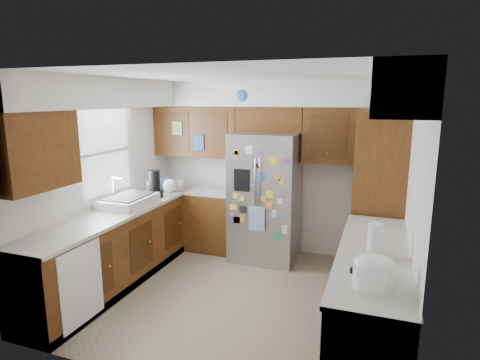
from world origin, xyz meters
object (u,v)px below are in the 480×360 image
at_px(rice_cooker, 373,270).
at_px(paper_towel, 375,239).
at_px(pantry, 379,194).
at_px(fridge, 265,197).

relative_size(rice_cooker, paper_towel, 1.04).
xyz_separation_m(pantry, fridge, (-1.50, 0.05, -0.17)).
bearing_deg(rice_cooker, pantry, 89.99).
distance_m(pantry, rice_cooker, 2.35).
height_order(pantry, rice_cooker, pantry).
distance_m(fridge, rice_cooker, 2.83).
bearing_deg(rice_cooker, fridge, 122.00).
height_order(rice_cooker, paper_towel, paper_towel).
xyz_separation_m(fridge, rice_cooker, (1.50, -2.40, 0.15)).
bearing_deg(pantry, rice_cooker, -90.01).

